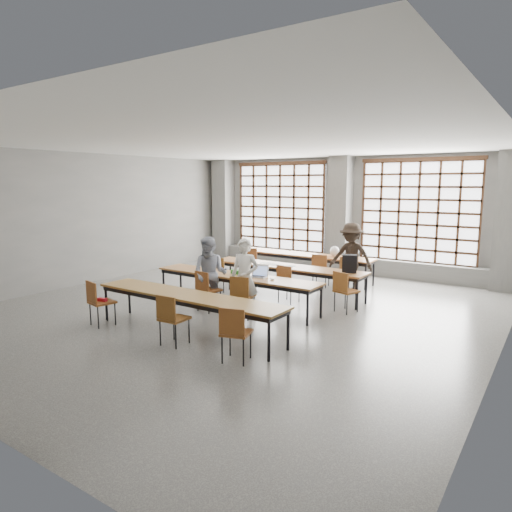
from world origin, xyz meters
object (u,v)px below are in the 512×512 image
(chair_mid_centre, at_px, (287,280))
(chair_back_right, at_px, (349,270))
(chair_near_left, at_px, (98,299))
(student_female, at_px, (210,274))
(chair_mid_left, at_px, (219,271))
(laptop_back, at_px, (351,256))
(desk_row_a, at_px, (304,256))
(chair_back_left, at_px, (251,259))
(student_male, at_px, (245,278))
(red_pouch, at_px, (102,300))
(laptop_front, at_px, (259,274))
(backpack, at_px, (349,264))
(chair_near_right, at_px, (235,329))
(plastic_bag, at_px, (335,251))
(chair_back_mid, at_px, (320,267))
(phone, at_px, (240,276))
(desk_row_d, at_px, (188,298))
(mouse, at_px, (272,279))
(chair_near_mid, at_px, (171,315))
(desk_row_b, at_px, (286,268))
(green_box, at_px, (236,272))
(chair_mid_right, at_px, (344,288))
(desk_row_c, at_px, (236,278))
(chair_front_left, at_px, (206,287))
(student_back, at_px, (351,257))
(chair_front_right, at_px, (242,293))

(chair_mid_centre, bearing_deg, chair_back_right, 69.59)
(chair_near_left, relative_size, student_female, 0.55)
(chair_mid_left, distance_m, laptop_back, 3.57)
(desk_row_a, bearing_deg, chair_back_left, -155.56)
(student_male, distance_m, red_pouch, 2.78)
(chair_near_left, distance_m, student_female, 2.32)
(laptop_front, distance_m, backpack, 2.07)
(chair_near_right, height_order, plastic_bag, plastic_bag)
(chair_back_mid, bearing_deg, phone, -99.22)
(chair_back_mid, height_order, red_pouch, chair_back_mid)
(chair_back_mid, height_order, laptop_back, laptop_back)
(desk_row_d, bearing_deg, mouse, 72.33)
(chair_back_mid, bearing_deg, chair_near_mid, -91.09)
(backpack, bearing_deg, chair_near_left, -151.03)
(chair_back_mid, bearing_deg, student_male, -90.93)
(backpack, bearing_deg, chair_back_mid, 114.79)
(desk_row_b, distance_m, green_box, 1.54)
(student_male, bearing_deg, chair_back_left, 108.56)
(laptop_front, bearing_deg, chair_back_mid, 87.56)
(chair_near_right, height_order, phone, chair_near_right)
(chair_near_right, height_order, laptop_front, laptop_front)
(backpack, bearing_deg, student_female, -159.16)
(chair_mid_right, height_order, chair_near_right, same)
(student_female, bearing_deg, student_male, -22.03)
(desk_row_c, xyz_separation_m, chair_mid_centre, (0.75, 0.94, -0.13))
(chair_back_mid, bearing_deg, student_female, -106.04)
(chair_mid_right, bearing_deg, desk_row_b, 160.60)
(chair_mid_right, height_order, laptop_front, laptop_front)
(chair_back_mid, relative_size, chair_mid_right, 1.00)
(mouse, height_order, phone, mouse)
(desk_row_c, height_order, laptop_back, laptop_back)
(desk_row_d, height_order, chair_back_right, chair_back_right)
(chair_mid_centre, bearing_deg, laptop_front, -103.99)
(chair_mid_right, bearing_deg, desk_row_a, 132.42)
(desk_row_d, relative_size, laptop_back, 10.96)
(student_male, bearing_deg, chair_back_mid, 74.86)
(chair_front_left, xyz_separation_m, backpack, (2.26, 2.25, 0.39))
(desk_row_c, bearing_deg, chair_near_left, -118.34)
(chair_near_right, xyz_separation_m, student_male, (-1.27, 2.04, 0.27))
(chair_near_left, height_order, plastic_bag, plastic_bag)
(student_back, bearing_deg, backpack, -72.56)
(desk_row_d, relative_size, laptop_front, 9.70)
(chair_mid_centre, relative_size, chair_near_mid, 1.00)
(backpack, height_order, red_pouch, backpack)
(chair_mid_centre, relative_size, chair_near_right, 1.00)
(laptop_back, bearing_deg, backpack, -68.51)
(desk_row_b, relative_size, chair_mid_left, 4.55)
(chair_near_left, bearing_deg, chair_near_right, 0.03)
(chair_front_right, height_order, red_pouch, chair_front_right)
(chair_front_right, bearing_deg, desk_row_a, 100.82)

